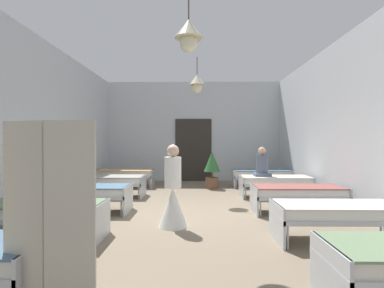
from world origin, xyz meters
The scene contains 14 objects.
ground_plane centered at (0.00, 0.00, -0.05)m, with size 7.26×11.08×0.10m, color #7A6B56.
room_shell centered at (0.00, 1.37, 1.92)m, with size 7.06×10.68×3.84m.
bed_left_row_1 centered at (-2.28, -1.82, 0.44)m, with size 1.90×0.84×0.57m.
bed_right_row_1 centered at (2.28, -1.82, 0.44)m, with size 1.90×0.84×0.57m.
bed_left_row_2 centered at (-2.28, 0.00, 0.44)m, with size 1.90×0.84×0.57m.
bed_right_row_2 centered at (2.28, 0.00, 0.44)m, with size 1.90×0.84×0.57m.
bed_left_row_3 centered at (-2.28, 1.82, 0.44)m, with size 1.90×0.84×0.57m.
bed_right_row_3 centered at (2.28, 1.82, 0.44)m, with size 1.90×0.84×0.57m.
bed_left_row_4 centered at (-2.28, 3.63, 0.44)m, with size 1.90×0.84×0.57m.
bed_right_row_4 centered at (2.28, 3.63, 0.44)m, with size 1.90×0.84×0.57m.
nurse_near_aisle centered at (-0.30, -1.08, 0.53)m, with size 0.52×0.52×1.49m.
patient_seated_primary centered at (1.93, 1.89, 0.87)m, with size 0.44×0.44×0.80m.
potted_plant centered at (0.62, 3.30, 0.69)m, with size 0.53×0.53×1.20m.
privacy_screen centered at (-1.33, -3.98, 0.85)m, with size 1.23×0.27×1.70m.
Camera 1 is at (0.12, -6.44, 1.53)m, focal length 28.13 mm.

